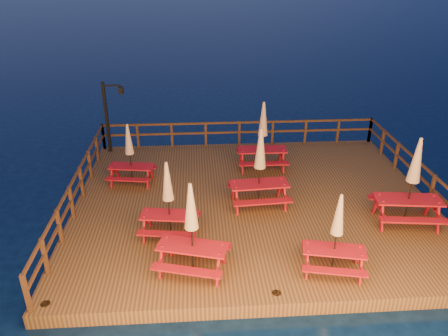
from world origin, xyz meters
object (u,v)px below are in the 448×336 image
Objects in this scene: lamp_post at (110,111)px; picnic_table_0 at (168,199)px; picnic_table_1 at (260,167)px; picnic_table_2 at (263,135)px.

picnic_table_0 is (2.67, -6.47, -0.55)m from lamp_post.
picnic_table_1 is 1.01× the size of picnic_table_2.
picnic_table_1 is (5.53, -4.89, -0.38)m from lamp_post.
picnic_table_1 reaches higher than picnic_table_0.
lamp_post is 1.11× the size of picnic_table_2.
picnic_table_1 is at bearing -99.14° from picnic_table_2.
lamp_post is 7.39m from picnic_table_1.
picnic_table_0 is 3.27m from picnic_table_1.
picnic_table_2 is (0.51, 2.83, -0.02)m from picnic_table_1.
picnic_table_1 is 2.87m from picnic_table_2.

